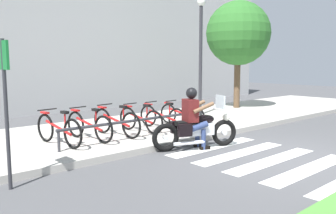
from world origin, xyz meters
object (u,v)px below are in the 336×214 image
tree_near_rack (238,34)px  bicycle_1 (89,126)px  bicycle_0 (58,129)px  bicycle_4 (162,117)px  bicycle_3 (140,119)px  bike_rack (141,121)px  motorcycle (196,129)px  bicycle_5 (182,114)px  street_lamp (201,47)px  bicycle_2 (116,122)px  rider (193,114)px  street_sign (5,87)px

tree_near_rack → bicycle_1: bearing=-168.7°
bicycle_0 → bicycle_4: 3.08m
bicycle_4 → bicycle_3: bearing=-180.0°
bicycle_0 → bike_rack: (1.93, -0.55, 0.06)m
motorcycle → bicycle_5: size_ratio=1.26×
bicycle_0 → street_lamp: (5.87, 1.15, 2.06)m
bicycle_0 → motorcycle: bearing=-36.1°
bicycle_3 → street_lamp: bearing=17.9°
bicycle_5 → bike_rack: size_ratio=0.37×
bicycle_2 → bike_rack: bearing=-55.1°
bicycle_1 → bicycle_3: 1.54m
motorcycle → bicycle_1: 2.57m
bicycle_5 → street_lamp: 3.12m
bicycle_4 → street_lamp: street_lamp is taller
bicycle_2 → street_lamp: street_lamp is taller
bicycle_4 → bicycle_5: 0.77m
motorcycle → bicycle_5: motorcycle is taller
bicycle_4 → street_lamp: (2.79, 1.15, 2.08)m
rider → bicycle_5: rider is taller
bicycle_2 → bicycle_4: size_ratio=1.03×
tree_near_rack → street_lamp: bearing=-171.4°
bike_rack → rider: bearing=-66.7°
bicycle_0 → bike_rack: bearing=-16.0°
bicycle_2 → street_sign: size_ratio=0.74×
rider → bicycle_1: (-1.70, 1.82, -0.32)m
motorcycle → bicycle_0: (-2.55, 1.85, 0.05)m
motorcycle → street_sign: 4.33m
rider → bicycle_5: 2.31m
bicycle_1 → street_sign: 3.17m
bicycle_0 → bicycle_1: 0.77m
bicycle_3 → street_sign: size_ratio=0.68×
street_sign → rider: bearing=-1.0°
bicycle_3 → tree_near_rack: tree_near_rack is taller
bicycle_3 → street_sign: 4.45m
bicycle_3 → tree_near_rack: bearing=14.0°
bicycle_3 → bicycle_5: bicycle_3 is taller
rider → bicycle_0: size_ratio=0.83×
bicycle_0 → bicycle_2: (1.54, 0.00, -0.00)m
bicycle_0 → bicycle_1: bicycle_0 is taller
rider → tree_near_rack: bearing=29.1°
rider → bicycle_0: bearing=143.6°
rider → bicycle_3: (-0.16, 1.82, -0.33)m
street_lamp → street_sign: street_lamp is taller
motorcycle → bicycle_4: motorcycle is taller
motorcycle → bicycle_5: 2.27m
bicycle_0 → street_sign: bearing=-132.7°
bicycle_3 → tree_near_rack: 6.94m
motorcycle → rider: bearing=157.3°
bicycle_4 → street_sign: size_ratio=0.72×
bicycle_1 → bicycle_2: size_ratio=0.99×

